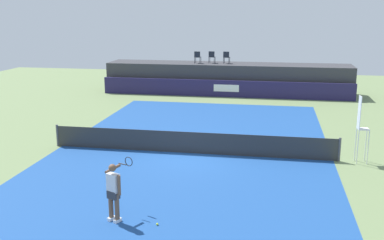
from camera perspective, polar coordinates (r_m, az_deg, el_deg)
ground_plane at (r=22.88m, az=1.21°, el=-1.89°), size 48.00×48.00×0.00m
court_inner at (r=20.04m, az=-0.14°, el=-4.13°), size 12.00×22.00×0.00m
sponsor_wall at (r=32.93m, az=4.09°, el=3.90°), size 18.00×0.22×1.20m
spectator_platform at (r=34.62m, az=4.43°, el=5.21°), size 18.00×2.80×2.20m
spectator_chair_far_left at (r=34.42m, az=0.69°, el=7.87°), size 0.46×0.46×0.89m
spectator_chair_left at (r=34.54m, az=2.48°, el=7.88°), size 0.46×0.46×0.89m
spectator_chair_center at (r=34.39m, az=4.30°, el=7.83°), size 0.47×0.47×0.89m
umpire_chair at (r=19.63m, az=20.23°, el=-0.56°), size 0.46×0.46×2.76m
tennis_net at (r=19.90m, az=-0.14°, el=-2.83°), size 12.40×0.02×0.95m
net_post_near at (r=21.84m, az=-16.37°, el=-1.84°), size 0.10×0.10×1.00m
net_post_far at (r=19.79m, az=17.84°, el=-3.52°), size 0.10×0.10×1.00m
tennis_player at (r=13.71m, az=-9.67°, el=-8.59°), size 0.59×1.26×1.77m
tennis_ball at (r=13.65m, az=-4.33°, el=-12.77°), size 0.07×0.07×0.07m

